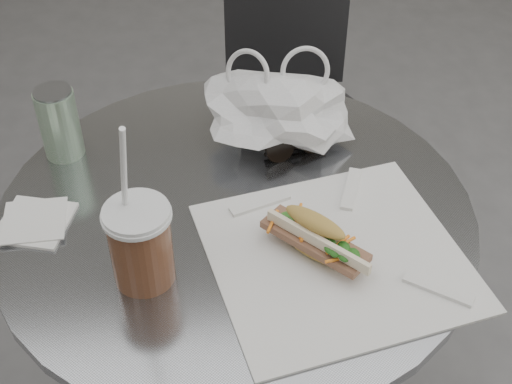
{
  "coord_description": "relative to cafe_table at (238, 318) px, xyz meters",
  "views": [
    {
      "loc": [
        -0.05,
        -0.63,
        1.51
      ],
      "look_at": [
        0.03,
        0.18,
        0.79
      ],
      "focal_mm": 50.0,
      "sensor_mm": 36.0,
      "label": 1
    }
  ],
  "objects": [
    {
      "name": "chair_far",
      "position": [
        0.18,
        0.63,
        -0.13
      ],
      "size": [
        0.39,
        0.4,
        0.74
      ],
      "rotation": [
        0.0,
        0.0,
        3.09
      ],
      "color": "#2C2D2F",
      "rests_on": "ground"
    },
    {
      "name": "banh_mi",
      "position": [
        0.11,
        -0.11,
        0.31
      ],
      "size": [
        0.2,
        0.2,
        0.07
      ],
      "rotation": [
        0.0,
        0.0,
        -0.78
      ],
      "color": "#B79245",
      "rests_on": "sandwich_paper"
    },
    {
      "name": "sandwich_paper",
      "position": [
        0.14,
        -0.12,
        0.28
      ],
      "size": [
        0.43,
        0.41,
        0.0
      ],
      "primitive_type": "cube",
      "rotation": [
        0.0,
        0.0,
        0.22
      ],
      "color": "white",
      "rests_on": "cafe_table"
    },
    {
      "name": "cafe_table",
      "position": [
        0.0,
        0.0,
        0.0
      ],
      "size": [
        0.76,
        0.76,
        0.74
      ],
      "color": "slate",
      "rests_on": "ground"
    },
    {
      "name": "napkin_stack",
      "position": [
        -0.31,
        -0.0,
        0.28
      ],
      "size": [
        0.13,
        0.13,
        0.01
      ],
      "color": "white",
      "rests_on": "cafe_table"
    },
    {
      "name": "sunglasses",
      "position": [
        0.11,
        0.13,
        0.29
      ],
      "size": [
        0.12,
        0.06,
        0.05
      ],
      "rotation": [
        0.0,
        0.0,
        0.3
      ],
      "color": "black",
      "rests_on": "cafe_table"
    },
    {
      "name": "iced_coffee",
      "position": [
        -0.14,
        -0.13,
        0.34
      ],
      "size": [
        0.1,
        0.1,
        0.28
      ],
      "color": "brown",
      "rests_on": "cafe_table"
    },
    {
      "name": "plastic_bag",
      "position": [
        0.09,
        0.18,
        0.33
      ],
      "size": [
        0.29,
        0.25,
        0.12
      ],
      "primitive_type": null,
      "rotation": [
        0.0,
        0.0,
        -0.32
      ],
      "color": "silver",
      "rests_on": "cafe_table"
    },
    {
      "name": "drink_can",
      "position": [
        -0.28,
        0.17,
        0.34
      ],
      "size": [
        0.07,
        0.07,
        0.13
      ],
      "color": "#528D57",
      "rests_on": "cafe_table"
    }
  ]
}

